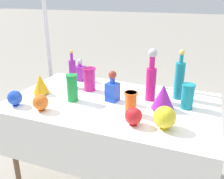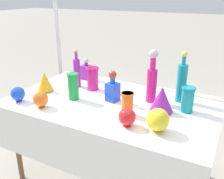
% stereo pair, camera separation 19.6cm
% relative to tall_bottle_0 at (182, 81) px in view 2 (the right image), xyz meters
% --- Properties ---
extents(ground_plane, '(40.00, 40.00, 0.00)m').
position_rel_tall_bottle_0_xyz_m(ground_plane, '(-0.48, -0.26, -0.93)').
color(ground_plane, '#A0998C').
extents(display_table, '(1.63, 0.98, 0.76)m').
position_rel_tall_bottle_0_xyz_m(display_table, '(-0.48, -0.30, -0.23)').
color(display_table, white).
rests_on(display_table, ground).
extents(tall_bottle_0, '(0.08, 0.08, 0.40)m').
position_rel_tall_bottle_0_xyz_m(tall_bottle_0, '(0.00, 0.00, 0.00)').
color(tall_bottle_0, teal).
rests_on(tall_bottle_0, display_table).
extents(tall_bottle_1, '(0.06, 0.06, 0.35)m').
position_rel_tall_bottle_0_xyz_m(tall_bottle_1, '(-0.92, -0.10, -0.03)').
color(tall_bottle_1, purple).
rests_on(tall_bottle_1, display_table).
extents(tall_bottle_2, '(0.08, 0.08, 0.42)m').
position_rel_tall_bottle_0_xyz_m(tall_bottle_2, '(-0.20, -0.12, 0.02)').
color(tall_bottle_2, '#C61972').
rests_on(tall_bottle_2, display_table).
extents(square_decanter_0, '(0.09, 0.09, 0.22)m').
position_rel_tall_bottle_0_xyz_m(square_decanter_0, '(-0.96, 0.11, -0.08)').
color(square_decanter_0, purple).
rests_on(square_decanter_0, display_table).
extents(square_decanter_1, '(0.11, 0.11, 0.25)m').
position_rel_tall_bottle_0_xyz_m(square_decanter_1, '(-0.48, -0.25, -0.06)').
color(square_decanter_1, blue).
rests_on(square_decanter_1, display_table).
extents(slender_vase_0, '(0.10, 0.10, 0.17)m').
position_rel_tall_bottle_0_xyz_m(slender_vase_0, '(-0.27, -0.41, -0.08)').
color(slender_vase_0, orange).
rests_on(slender_vase_0, display_table).
extents(slender_vase_1, '(0.09, 0.09, 0.22)m').
position_rel_tall_bottle_0_xyz_m(slender_vase_1, '(-0.77, -0.36, -0.05)').
color(slender_vase_1, '#198C38').
rests_on(slender_vase_1, display_table).
extents(slender_vase_2, '(0.11, 0.11, 0.20)m').
position_rel_tall_bottle_0_xyz_m(slender_vase_2, '(-0.75, -0.10, -0.06)').
color(slender_vase_2, '#C61972').
rests_on(slender_vase_2, display_table).
extents(slender_vase_3, '(0.10, 0.10, 0.19)m').
position_rel_tall_bottle_0_xyz_m(slender_vase_3, '(0.09, -0.17, -0.06)').
color(slender_vase_3, teal).
rests_on(slender_vase_3, display_table).
extents(fluted_vase_0, '(0.14, 0.14, 0.17)m').
position_rel_tall_bottle_0_xyz_m(fluted_vase_0, '(-1.10, -0.33, -0.08)').
color(fluted_vase_0, orange).
rests_on(fluted_vase_0, display_table).
extents(fluted_vase_1, '(0.17, 0.17, 0.19)m').
position_rel_tall_bottle_0_xyz_m(fluted_vase_1, '(-0.08, -0.25, -0.07)').
color(fluted_vase_1, purple).
rests_on(fluted_vase_1, display_table).
extents(round_bowl_0, '(0.12, 0.12, 0.12)m').
position_rel_tall_bottle_0_xyz_m(round_bowl_0, '(-0.90, -0.60, -0.10)').
color(round_bowl_0, orange).
rests_on(round_bowl_0, display_table).
extents(round_bowl_1, '(0.12, 0.12, 0.12)m').
position_rel_tall_bottle_0_xyz_m(round_bowl_1, '(-0.21, -0.56, -0.10)').
color(round_bowl_1, red).
rests_on(round_bowl_1, display_table).
extents(round_bowl_2, '(0.11, 0.11, 0.12)m').
position_rel_tall_bottle_0_xyz_m(round_bowl_2, '(-1.14, -0.60, -0.10)').
color(round_bowl_2, blue).
rests_on(round_bowl_2, display_table).
extents(round_bowl_3, '(0.14, 0.14, 0.15)m').
position_rel_tall_bottle_0_xyz_m(round_bowl_3, '(-0.01, -0.53, -0.09)').
color(round_bowl_3, yellow).
rests_on(round_bowl_3, display_table).
extents(price_tag_left, '(0.05, 0.02, 0.04)m').
position_rel_tall_bottle_0_xyz_m(price_tag_left, '(-0.45, -0.67, -0.15)').
color(price_tag_left, white).
rests_on(price_tag_left, display_table).
extents(cardboard_box_behind_left, '(0.59, 0.55, 0.34)m').
position_rel_tall_bottle_0_xyz_m(cardboard_box_behind_left, '(-0.69, 0.91, -0.80)').
color(cardboard_box_behind_left, tan).
rests_on(cardboard_box_behind_left, ground).
extents(canopy_pole, '(0.18, 0.18, 2.62)m').
position_rel_tall_bottle_0_xyz_m(canopy_pole, '(-1.46, 0.33, 0.12)').
color(canopy_pole, silver).
rests_on(canopy_pole, ground).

